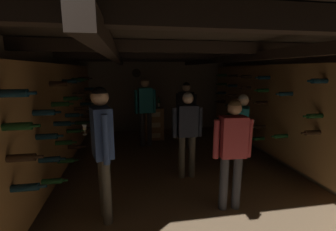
{
  "coord_description": "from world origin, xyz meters",
  "views": [
    {
      "loc": [
        -0.87,
        -4.14,
        1.96
      ],
      "look_at": [
        -0.15,
        -0.08,
        1.13
      ],
      "focal_mm": 24.59,
      "sensor_mm": 36.0,
      "label": 1
    }
  ],
  "objects_px": {
    "display_bottle": "(159,103)",
    "person_guest_rear_center": "(186,109)",
    "wine_crate_stack": "(154,124)",
    "person_host_center": "(187,128)",
    "person_guest_near_left": "(102,142)",
    "person_guest_mid_right": "(241,130)",
    "person_guest_near_right": "(232,146)",
    "person_guest_far_left": "(145,105)"
  },
  "relations": [
    {
      "from": "display_bottle",
      "to": "person_guest_rear_center",
      "type": "height_order",
      "value": "person_guest_rear_center"
    },
    {
      "from": "wine_crate_stack",
      "to": "person_host_center",
      "type": "distance_m",
      "value": 2.52
    },
    {
      "from": "wine_crate_stack",
      "to": "display_bottle",
      "type": "height_order",
      "value": "display_bottle"
    },
    {
      "from": "wine_crate_stack",
      "to": "person_guest_rear_center",
      "type": "xyz_separation_m",
      "value": [
        0.7,
        -0.85,
        0.55
      ]
    },
    {
      "from": "person_guest_near_left",
      "to": "person_host_center",
      "type": "bearing_deg",
      "value": 36.43
    },
    {
      "from": "person_host_center",
      "to": "person_guest_mid_right",
      "type": "xyz_separation_m",
      "value": [
        0.89,
        -0.26,
        -0.02
      ]
    },
    {
      "from": "person_host_center",
      "to": "person_guest_near_right",
      "type": "distance_m",
      "value": 1.12
    },
    {
      "from": "display_bottle",
      "to": "person_guest_rear_center",
      "type": "bearing_deg",
      "value": -54.26
    },
    {
      "from": "person_guest_near_right",
      "to": "person_guest_far_left",
      "type": "xyz_separation_m",
      "value": [
        -0.95,
        2.97,
        0.13
      ]
    },
    {
      "from": "wine_crate_stack",
      "to": "person_guest_far_left",
      "type": "distance_m",
      "value": 0.88
    },
    {
      "from": "person_guest_rear_center",
      "to": "person_guest_far_left",
      "type": "distance_m",
      "value": 1.03
    },
    {
      "from": "wine_crate_stack",
      "to": "display_bottle",
      "type": "relative_size",
      "value": 2.57
    },
    {
      "from": "display_bottle",
      "to": "person_guest_rear_center",
      "type": "relative_size",
      "value": 0.21
    },
    {
      "from": "person_guest_mid_right",
      "to": "person_guest_near_left",
      "type": "bearing_deg",
      "value": -161.73
    },
    {
      "from": "person_guest_mid_right",
      "to": "person_guest_near_right",
      "type": "distance_m",
      "value": 0.97
    },
    {
      "from": "person_guest_near_left",
      "to": "person_guest_near_right",
      "type": "xyz_separation_m",
      "value": [
        1.71,
        -0.06,
        -0.13
      ]
    },
    {
      "from": "person_guest_rear_center",
      "to": "wine_crate_stack",
      "type": "bearing_deg",
      "value": 129.49
    },
    {
      "from": "person_guest_mid_right",
      "to": "person_guest_far_left",
      "type": "bearing_deg",
      "value": 124.55
    },
    {
      "from": "person_host_center",
      "to": "person_guest_rear_center",
      "type": "distance_m",
      "value": 1.65
    },
    {
      "from": "person_host_center",
      "to": "person_guest_far_left",
      "type": "xyz_separation_m",
      "value": [
        -0.6,
        1.9,
        0.13
      ]
    },
    {
      "from": "wine_crate_stack",
      "to": "person_guest_mid_right",
      "type": "bearing_deg",
      "value": -65.9
    },
    {
      "from": "person_guest_mid_right",
      "to": "person_guest_rear_center",
      "type": "height_order",
      "value": "person_guest_rear_center"
    },
    {
      "from": "person_guest_near_right",
      "to": "person_guest_far_left",
      "type": "distance_m",
      "value": 3.12
    },
    {
      "from": "person_host_center",
      "to": "person_guest_near_right",
      "type": "xyz_separation_m",
      "value": [
        0.35,
        -1.06,
        0.0
      ]
    },
    {
      "from": "person_guest_mid_right",
      "to": "wine_crate_stack",
      "type": "bearing_deg",
      "value": 114.1
    },
    {
      "from": "person_guest_far_left",
      "to": "person_guest_rear_center",
      "type": "bearing_deg",
      "value": -17.28
    },
    {
      "from": "person_guest_near_left",
      "to": "person_guest_near_right",
      "type": "relative_size",
      "value": 1.12
    },
    {
      "from": "person_guest_near_right",
      "to": "person_guest_far_left",
      "type": "height_order",
      "value": "person_guest_far_left"
    },
    {
      "from": "person_guest_near_right",
      "to": "person_guest_rear_center",
      "type": "xyz_separation_m",
      "value": [
        0.03,
        2.66,
        0.06
      ]
    },
    {
      "from": "display_bottle",
      "to": "person_guest_far_left",
      "type": "xyz_separation_m",
      "value": [
        -0.41,
        -0.49,
        0.04
      ]
    },
    {
      "from": "person_guest_near_left",
      "to": "person_guest_far_left",
      "type": "relative_size",
      "value": 1.0
    },
    {
      "from": "person_guest_near_left",
      "to": "person_guest_mid_right",
      "type": "distance_m",
      "value": 2.38
    },
    {
      "from": "person_guest_mid_right",
      "to": "person_guest_rear_center",
      "type": "distance_m",
      "value": 1.93
    },
    {
      "from": "wine_crate_stack",
      "to": "person_guest_near_right",
      "type": "distance_m",
      "value": 3.61
    },
    {
      "from": "person_guest_mid_right",
      "to": "person_guest_far_left",
      "type": "height_order",
      "value": "person_guest_far_left"
    },
    {
      "from": "wine_crate_stack",
      "to": "person_guest_near_right",
      "type": "bearing_deg",
      "value": -79.22
    },
    {
      "from": "person_host_center",
      "to": "person_guest_near_right",
      "type": "relative_size",
      "value": 1.0
    },
    {
      "from": "wine_crate_stack",
      "to": "person_guest_mid_right",
      "type": "height_order",
      "value": "person_guest_mid_right"
    },
    {
      "from": "person_guest_near_right",
      "to": "person_guest_rear_center",
      "type": "relative_size",
      "value": 0.95
    },
    {
      "from": "wine_crate_stack",
      "to": "person_guest_mid_right",
      "type": "distance_m",
      "value": 3.01
    },
    {
      "from": "person_guest_far_left",
      "to": "person_guest_mid_right",
      "type": "bearing_deg",
      "value": -55.45
    },
    {
      "from": "person_host_center",
      "to": "person_guest_near_left",
      "type": "height_order",
      "value": "person_guest_near_left"
    }
  ]
}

